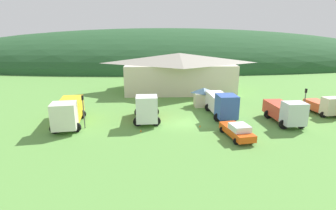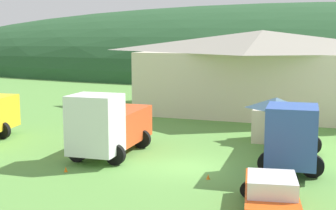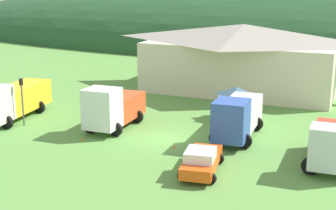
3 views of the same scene
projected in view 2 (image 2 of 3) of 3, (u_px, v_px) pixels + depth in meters
name	position (u px, v px, depth m)	size (l,w,h in m)	color
ground_plane	(192.00, 167.00, 24.35)	(200.00, 200.00, 0.00)	#5B9342
forested_hill_backdrop	(298.00, 73.00, 85.45)	(172.93, 60.00, 24.55)	#234C28
depot_building	(262.00, 70.00, 41.46)	(21.26, 12.41, 7.14)	beige
play_shed_cream	(276.00, 119.00, 30.09)	(2.90, 2.44, 2.84)	beige
heavy_rig_white	(109.00, 125.00, 26.45)	(3.47, 6.66, 3.66)	white
box_truck_blue	(293.00, 131.00, 24.73)	(3.42, 7.86, 3.41)	#3356AD
service_pickup_orange	(271.00, 194.00, 17.79)	(2.91, 5.25, 1.66)	#E75013
traffic_cone_near_pickup	(208.00, 179.00, 22.37)	(0.36, 0.36, 0.48)	orange
traffic_cone_mid_row	(66.00, 172.00, 23.55)	(0.36, 0.36, 0.53)	orange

